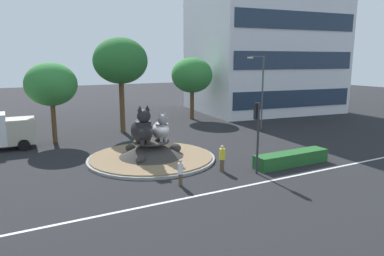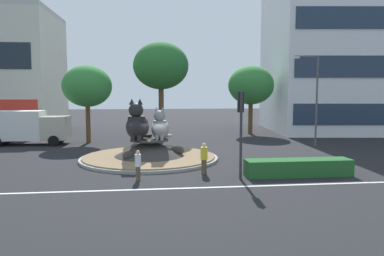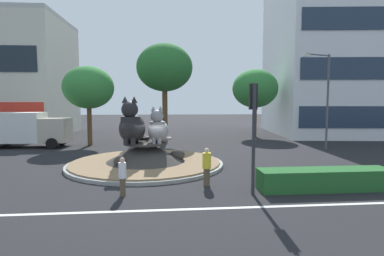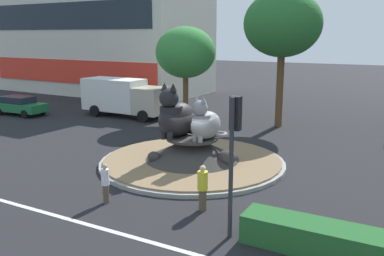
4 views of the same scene
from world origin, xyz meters
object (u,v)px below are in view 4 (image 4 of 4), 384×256
object	(u,v)px
traffic_light_mast	(233,140)
broadleaf_tree_behind_island	(283,24)
cat_statue_black	(176,117)
delivery_box_truck	(123,96)
cat_statue_grey	(205,123)
pedestrian_yellow_shirt	(203,187)
pedestrian_white_shirt	(105,182)
hatchback_near_shophouse	(20,105)
shophouse_block	(103,30)
third_tree_left	(186,53)

from	to	relation	value
traffic_light_mast	broadleaf_tree_behind_island	distance (m)	17.52
cat_statue_black	delivery_box_truck	xyz separation A→B (m)	(-9.96, 8.69, -0.78)
traffic_light_mast	broadleaf_tree_behind_island	xyz separation A→B (m)	(-3.57, 16.72, 3.85)
cat_statue_grey	pedestrian_yellow_shirt	distance (m)	5.31
pedestrian_white_shirt	hatchback_near_shophouse	xyz separation A→B (m)	(-17.97, 10.82, -0.05)
hatchback_near_shophouse	pedestrian_yellow_shirt	bearing A→B (deg)	-25.79
broadleaf_tree_behind_island	pedestrian_yellow_shirt	distance (m)	16.67
cat_statue_grey	delivery_box_truck	size ratio (longest dim) A/B	0.31
traffic_light_mast	pedestrian_yellow_shirt	xyz separation A→B (m)	(-1.72, 1.31, -2.27)
hatchback_near_shophouse	pedestrian_white_shirt	bearing A→B (deg)	-32.70
shophouse_block	cat_statue_grey	bearing A→B (deg)	-39.92
broadleaf_tree_behind_island	shophouse_block	bearing A→B (deg)	158.51
shophouse_block	hatchback_near_shophouse	bearing A→B (deg)	-75.08
broadleaf_tree_behind_island	cat_statue_grey	bearing A→B (deg)	-92.18
cat_statue_grey	shophouse_block	world-z (taller)	shophouse_block
cat_statue_black	traffic_light_mast	world-z (taller)	traffic_light_mast
cat_statue_black	cat_statue_grey	xyz separation A→B (m)	(1.51, 0.18, -0.20)
third_tree_left	shophouse_block	bearing A→B (deg)	147.24
cat_statue_grey	traffic_light_mast	world-z (taller)	traffic_light_mast
pedestrian_white_shirt	delivery_box_truck	xyz separation A→B (m)	(-10.16, 14.30, 0.77)
broadleaf_tree_behind_island	delivery_box_truck	distance (m)	13.26
traffic_light_mast	pedestrian_white_shirt	distance (m)	5.79
shophouse_block	pedestrian_yellow_shirt	bearing A→B (deg)	-43.19
cat_statue_black	hatchback_near_shophouse	distance (m)	18.59
shophouse_block	broadleaf_tree_behind_island	xyz separation A→B (m)	(23.38, -9.20, 0.17)
cat_statue_black	shophouse_block	xyz separation A→B (m)	(-21.45, 20.15, 4.46)
shophouse_block	pedestrian_white_shirt	world-z (taller)	shophouse_block
cat_statue_grey	shophouse_block	distance (m)	30.79
shophouse_block	pedestrian_white_shirt	xyz separation A→B (m)	(21.65, -25.76, -6.02)
shophouse_block	broadleaf_tree_behind_island	bearing A→B (deg)	-20.40
cat_statue_black	shophouse_block	size ratio (longest dim) A/B	0.12
traffic_light_mast	cat_statue_black	bearing A→B (deg)	48.44
cat_statue_black	delivery_box_truck	size ratio (longest dim) A/B	0.39
cat_statue_grey	delivery_box_truck	xyz separation A→B (m)	(-11.48, 8.51, -0.58)
pedestrian_white_shirt	broadleaf_tree_behind_island	bearing A→B (deg)	-54.56
cat_statue_black	pedestrian_white_shirt	distance (m)	5.82
cat_statue_grey	broadleaf_tree_behind_island	bearing A→B (deg)	-174.44
pedestrian_yellow_shirt	delivery_box_truck	size ratio (longest dim) A/B	0.24
pedestrian_yellow_shirt	broadleaf_tree_behind_island	bearing A→B (deg)	-178.18
pedestrian_yellow_shirt	delivery_box_truck	bearing A→B (deg)	-138.75
pedestrian_yellow_shirt	traffic_light_mast	bearing A→B (deg)	47.55
third_tree_left	hatchback_near_shophouse	bearing A→B (deg)	-162.34
shophouse_block	pedestrian_yellow_shirt	distance (m)	35.74
traffic_light_mast	pedestrian_yellow_shirt	world-z (taller)	traffic_light_mast
cat_statue_black	hatchback_near_shophouse	bearing A→B (deg)	-100.87
third_tree_left	pedestrian_yellow_shirt	world-z (taller)	third_tree_left
cat_statue_grey	pedestrian_yellow_shirt	bearing A→B (deg)	33.73
cat_statue_grey	third_tree_left	world-z (taller)	third_tree_left
traffic_light_mast	third_tree_left	bearing A→B (deg)	38.79
cat_statue_grey	cat_statue_black	bearing A→B (deg)	-75.48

